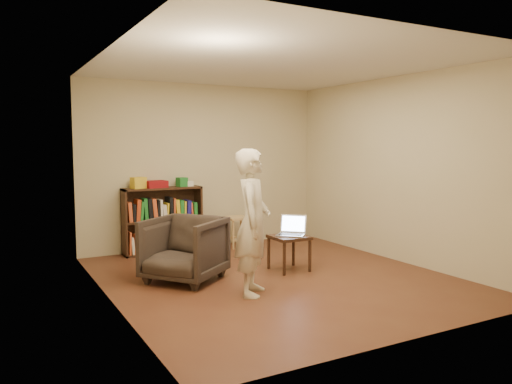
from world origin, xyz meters
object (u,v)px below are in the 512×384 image
bookshelf (162,224)px  person (253,222)px  armchair (184,249)px  laptop (292,231)px  stool (237,223)px  side_table (289,242)px

bookshelf → person: bearing=-85.7°
bookshelf → person: (0.19, -2.56, 0.36)m
person → armchair: bearing=64.1°
armchair → person: person is taller
laptop → stool: bearing=134.6°
stool → side_table: (-0.07, -1.67, -0.01)m
bookshelf → side_table: bookshelf is taller
bookshelf → armchair: bearing=-99.4°
armchair → side_table: bearing=44.1°
bookshelf → person: size_ratio=0.75×
stool → person: person is taller
bookshelf → side_table: 2.17m
stool → armchair: (-1.46, -1.49, -0.01)m
laptop → armchair: bearing=-141.1°
stool → side_table: bearing=-92.4°
bookshelf → side_table: (1.11, -1.86, -0.06)m
bookshelf → laptop: (1.16, -1.84, 0.08)m
side_table → person: 1.22m
stool → person: (-0.98, -2.36, 0.40)m
armchair → side_table: size_ratio=1.86×
stool → laptop: laptop is taller
armchair → laptop: size_ratio=1.83×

